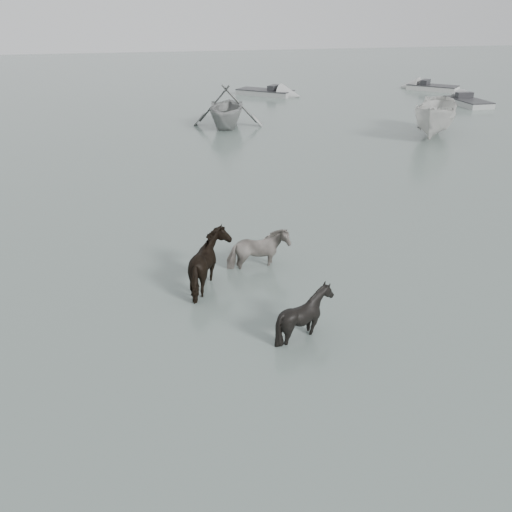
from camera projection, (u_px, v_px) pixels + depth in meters
The scene contains 9 objects.
ground at pixel (311, 305), 13.27m from camera, with size 140.00×140.00×0.00m, color #516059.
pony_pinto at pixel (258, 244), 14.82m from camera, with size 0.73×1.61×1.36m, color black.
pony_dark at pixel (212, 258), 13.77m from camera, with size 1.57×1.34×1.58m, color black.
pony_black at pixel (305, 307), 11.81m from camera, with size 1.09×1.22×1.35m, color black.
rowboat_trail at pixel (227, 104), 31.09m from camera, with size 3.99×4.62×2.43m, color gray.
boat_small at pixel (436, 116), 29.18m from camera, with size 1.93×5.13×1.98m, color beige.
skiff_port at pixel (469, 99), 37.84m from camera, with size 5.00×1.60×0.75m, color #9DA09E, non-canonical shape.
skiff_mid at pixel (265, 90), 41.81m from camera, with size 5.71×1.60×0.75m, color #989B98, non-canonical shape.
skiff_star at pixel (433, 85), 44.03m from camera, with size 5.15×1.60×0.75m, color beige, non-canonical shape.
Camera 1 is at (-3.83, -11.04, 6.51)m, focal length 40.00 mm.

